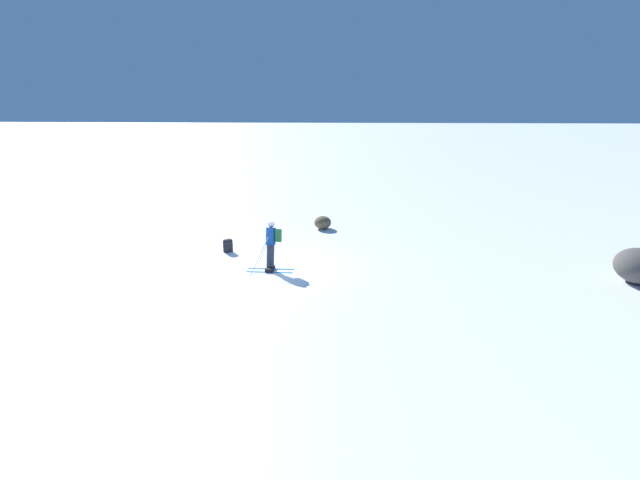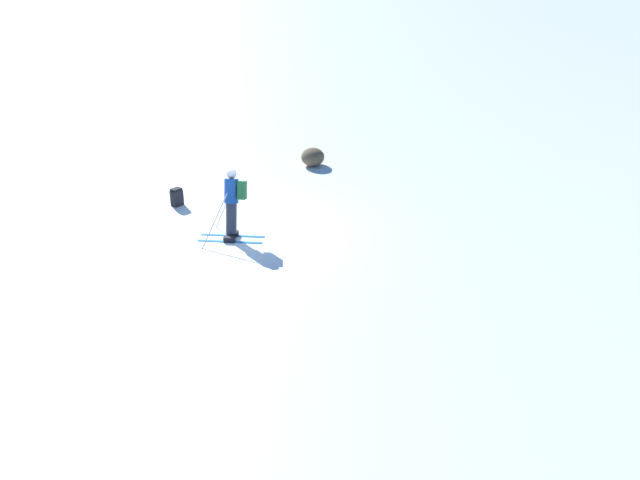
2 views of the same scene
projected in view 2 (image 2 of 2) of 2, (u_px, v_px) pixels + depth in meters
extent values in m
plane|color=white|center=(235.00, 232.00, 15.61)|extent=(300.00, 300.00, 0.00)
cube|color=#1E7AC6|center=(233.00, 236.00, 15.40)|extent=(0.11, 1.60, 0.01)
cube|color=#1E7AC6|center=(230.00, 242.00, 15.08)|extent=(0.11, 1.60, 0.01)
cube|color=black|center=(233.00, 233.00, 15.38)|extent=(0.14, 0.28, 0.12)
cube|color=black|center=(229.00, 239.00, 15.05)|extent=(0.14, 0.28, 0.12)
cylinder|color=#2D3342|center=(231.00, 218.00, 15.16)|extent=(0.45, 0.27, 0.79)
cylinder|color=#194799|center=(232.00, 191.00, 15.06)|extent=(0.49, 0.35, 0.65)
sphere|color=tan|center=(232.00, 174.00, 14.99)|extent=(0.26, 0.22, 0.26)
sphere|color=silver|center=(232.00, 173.00, 14.99)|extent=(0.30, 0.25, 0.30)
cube|color=#236633|center=(242.00, 190.00, 15.03)|extent=(0.39, 0.19, 0.50)
cylinder|color=#B7B7BC|center=(224.00, 210.00, 15.57)|extent=(0.15, 0.52, 1.06)
cylinder|color=#B7B7BC|center=(215.00, 221.00, 14.79)|extent=(0.74, 0.54, 1.18)
cube|color=black|center=(177.00, 198.00, 17.22)|extent=(0.37, 0.35, 0.44)
cube|color=black|center=(176.00, 189.00, 17.12)|extent=(0.33, 0.32, 0.06)
ellipsoid|color=brown|center=(313.00, 157.00, 20.54)|extent=(0.90, 0.77, 0.59)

